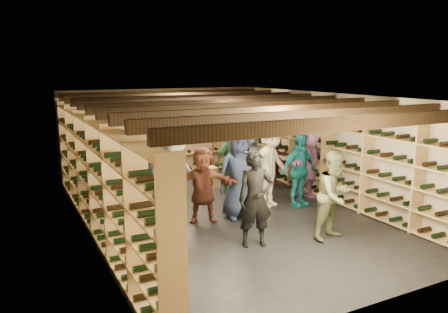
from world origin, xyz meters
TOP-DOWN VIEW (x-y plane):
  - ground at (0.00, 0.00)m, footprint 8.00×8.00m
  - walls at (0.00, 0.00)m, footprint 5.52×8.02m
  - ceiling at (0.00, 0.00)m, footprint 5.50×8.00m
  - ceiling_joists at (0.00, 0.00)m, footprint 5.40×7.12m
  - wine_rack_left at (-2.57, 0.00)m, footprint 0.32×7.50m
  - wine_rack_right at (2.57, 0.00)m, footprint 0.32×7.50m
  - wine_rack_back at (0.00, 3.83)m, footprint 4.70×0.30m
  - crate_stack_left at (-0.67, 2.67)m, footprint 0.56×0.43m
  - crate_stack_right at (0.49, 2.03)m, footprint 0.51×0.34m
  - crate_loose at (0.77, 1.94)m, footprint 0.57×0.45m
  - person_0 at (-1.61, -0.08)m, footprint 0.92×0.72m
  - person_1 at (-0.35, -1.69)m, footprint 0.68×0.55m
  - person_2 at (1.04, -2.04)m, footprint 0.85×0.72m
  - person_3 at (1.07, 0.02)m, footprint 1.33×1.03m
  - person_4 at (1.61, -0.25)m, footprint 0.99×0.54m
  - person_5 at (-0.62, -0.20)m, footprint 1.43×0.90m
  - person_6 at (0.10, -0.34)m, footprint 0.95×0.69m
  - person_7 at (0.45, 0.09)m, footprint 0.62×0.42m
  - person_8 at (2.04, 1.19)m, footprint 0.86×0.74m
  - person_9 at (-1.09, 0.09)m, footprint 1.33×0.97m
  - person_10 at (0.75, 1.30)m, footprint 0.98×0.67m
  - person_11 at (2.08, 0.04)m, footprint 1.76×1.10m
  - person_12 at (0.79, 0.52)m, footprint 0.94×0.71m

SIDE VIEW (x-z plane):
  - ground at x=0.00m, z-range 0.00..0.00m
  - crate_loose at x=0.77m, z-range 0.00..0.17m
  - crate_stack_right at x=0.49m, z-range 0.00..0.51m
  - crate_stack_left at x=-0.67m, z-range 0.00..0.85m
  - person_5 at x=-0.62m, z-range 0.00..1.48m
  - person_8 at x=2.04m, z-range 0.00..1.53m
  - person_10 at x=0.75m, z-range 0.00..1.55m
  - person_2 at x=1.04m, z-range 0.00..1.56m
  - person_4 at x=1.61m, z-range 0.00..1.60m
  - person_1 at x=-0.35m, z-range 0.00..1.64m
  - person_7 at x=0.45m, z-range 0.00..1.64m
  - person_0 at x=-1.61m, z-range 0.00..1.65m
  - person_12 at x=0.79m, z-range 0.00..1.75m
  - person_6 at x=0.10m, z-range 0.00..1.78m
  - person_11 at x=2.08m, z-range 0.00..1.81m
  - person_3 at x=1.07m, z-range 0.00..1.81m
  - person_9 at x=-1.09m, z-range 0.00..1.84m
  - wine_rack_back at x=0.00m, z-range 0.00..2.15m
  - wine_rack_left at x=-2.57m, z-range 0.00..2.15m
  - wine_rack_right at x=2.57m, z-range 0.00..2.15m
  - walls at x=0.00m, z-range 0.00..2.40m
  - ceiling_joists at x=0.00m, z-range 2.17..2.35m
  - ceiling at x=0.00m, z-range 2.40..2.40m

